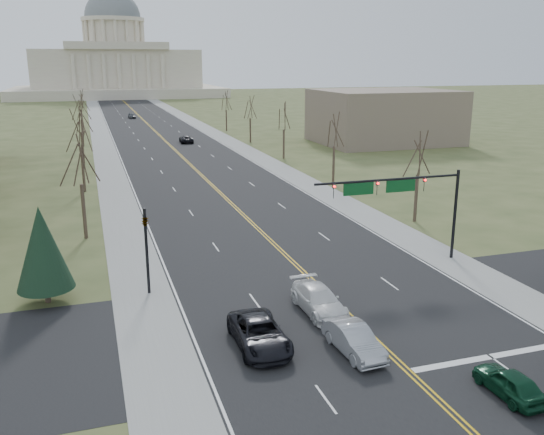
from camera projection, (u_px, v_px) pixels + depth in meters
ground at (399, 362)px, 30.28m from camera, size 600.00×600.00×0.00m
road at (154, 130)px, 131.34m from camera, size 20.00×380.00×0.01m
cross_road at (350, 316)px, 35.79m from camera, size 120.00×14.00×0.01m
sidewalk_left at (100, 132)px, 127.81m from camera, size 4.00×380.00×0.03m
sidewalk_right at (206, 129)px, 134.88m from camera, size 4.00×380.00×0.03m
center_line at (154, 130)px, 131.34m from camera, size 0.42×380.00×0.01m
edge_line_left at (110, 132)px, 128.46m from camera, size 0.15×380.00×0.01m
edge_line_right at (197, 129)px, 134.23m from camera, size 0.15×380.00×0.01m
stop_bar at (491, 357)px, 30.83m from camera, size 9.50×0.50×0.01m
capitol at (116, 64)px, 256.15m from camera, size 90.00×60.00×50.00m
signal_mast at (400, 192)px, 43.36m from camera, size 12.12×0.44×7.20m
signal_left at (146, 241)px, 38.32m from camera, size 0.32×0.36×6.00m
tree_r_0 at (419, 156)px, 55.18m from camera, size 3.74×3.74×8.50m
tree_l_0 at (80, 162)px, 49.62m from camera, size 3.96×3.96×9.00m
tree_r_1 at (334, 132)px, 73.55m from camera, size 3.74×3.74×8.50m
tree_l_1 at (80, 134)px, 67.99m from camera, size 3.96×3.96×9.00m
tree_r_2 at (284, 118)px, 91.93m from camera, size 3.74×3.74×8.50m
tree_l_2 at (80, 119)px, 86.37m from camera, size 3.96×3.96×9.00m
tree_r_3 at (250, 108)px, 110.30m from camera, size 3.74×3.74×8.50m
tree_l_3 at (80, 109)px, 104.74m from camera, size 3.96×3.96×9.00m
tree_r_4 at (226, 102)px, 128.68m from camera, size 3.74×3.74×8.50m
tree_l_4 at (81, 102)px, 123.12m from camera, size 3.96×3.96×9.00m
conifer_l at (42, 248)px, 36.86m from camera, size 3.64×3.64×6.50m
bldg_right_mass at (384, 117)px, 110.57m from camera, size 25.00×20.00×10.00m
car_nb_inner_lead at (510, 383)px, 27.09m from camera, size 1.69×3.99×1.35m
car_sb_inner_lead at (354, 340)px, 31.07m from camera, size 1.95×4.79×1.54m
car_sb_outer_lead at (259, 333)px, 31.72m from camera, size 2.69×5.72×1.58m
car_sb_inner_second at (319, 300)px, 36.18m from camera, size 2.36×5.52×1.59m
car_far_nb at (186, 139)px, 111.53m from camera, size 2.59×5.21×1.42m
car_far_sb at (132, 116)px, 158.79m from camera, size 2.03×4.44×1.48m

